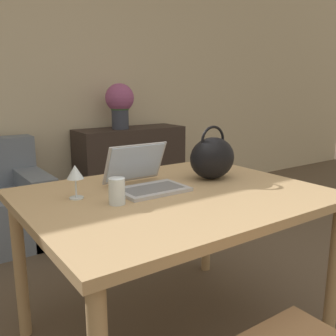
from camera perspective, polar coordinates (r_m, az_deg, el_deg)
The scene contains 8 objects.
wall_back at distance 3.72m, azimuth -20.04°, elevation 13.32°, with size 10.00×0.06×2.70m.
dining_table at distance 1.75m, azimuth 0.99°, elevation -6.26°, with size 1.33×1.04×0.76m.
sideboard at distance 3.90m, azimuth -5.69°, elevation 0.04°, with size 1.11×0.40×0.83m.
laptop at distance 1.79m, azimuth -3.65°, elevation -1.30°, with size 0.32×0.31×0.21m.
drinking_glass at distance 1.56m, azimuth -7.80°, elevation -3.52°, with size 0.07×0.07×0.11m.
wine_glass at distance 1.66m, azimuth -13.96°, elevation -0.87°, with size 0.07×0.07×0.15m.
handbag at distance 1.97m, azimuth 6.77°, elevation 1.58°, with size 0.26×0.19×0.28m.
flower_vase at distance 3.73m, azimuth -7.37°, elevation 9.87°, with size 0.28×0.28×0.44m.
Camera 1 is at (-0.99, -0.57, 1.25)m, focal length 40.00 mm.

